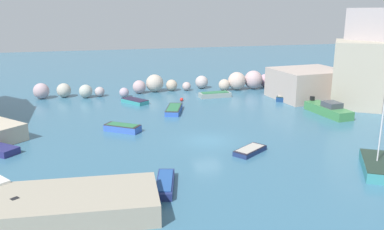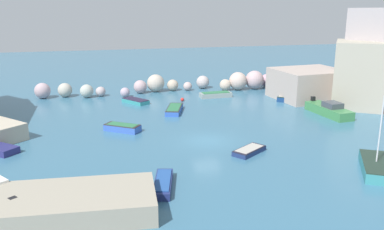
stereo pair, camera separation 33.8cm
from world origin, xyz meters
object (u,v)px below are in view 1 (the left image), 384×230
moored_boat_2 (123,128)px  moored_boat_4 (135,101)px  moored_boat_3 (328,110)px  moored_boat_9 (174,109)px  moored_boat_7 (376,166)px  moored_boat_0 (215,95)px  moored_boat_6 (284,96)px  moored_boat_10 (165,184)px  moored_boat_5 (250,150)px  moored_boat_11 (0,150)px  stone_dock (73,204)px  channel_buoy (182,100)px

moored_boat_2 → moored_boat_4: 11.68m
moored_boat_3 → moored_boat_9: moored_boat_3 is taller
moored_boat_2 → moored_boat_9: moored_boat_2 is taller
moored_boat_4 → moored_boat_7: (14.38, -26.03, 0.16)m
moored_boat_0 → moored_boat_2: size_ratio=1.17×
moored_boat_6 → moored_boat_9: 15.46m
moored_boat_0 → moored_boat_10: bearing=63.2°
moored_boat_5 → moored_boat_10: 9.33m
moored_boat_4 → moored_boat_6: moored_boat_6 is taller
moored_boat_7 → moored_boat_11: 29.52m
moored_boat_4 → moored_boat_11: moored_boat_11 is taller
moored_boat_11 → stone_dock: bearing=-21.3°
moored_boat_6 → moored_boat_7: size_ratio=0.72×
stone_dock → moored_boat_3: (26.93, 16.19, -0.08)m
stone_dock → moored_boat_6: size_ratio=2.38×
moored_boat_5 → moored_boat_11: size_ratio=0.98×
moored_boat_2 → moored_boat_9: bearing=-100.5°
moored_boat_11 → moored_boat_0: bearing=76.1°
moored_boat_7 → moored_boat_10: size_ratio=1.33×
moored_boat_7 → moored_boat_10: bearing=116.6°
stone_dock → moored_boat_0: size_ratio=2.31×
channel_buoy → moored_boat_7: moored_boat_7 is taller
channel_buoy → moored_boat_10: bearing=-105.9°
channel_buoy → moored_boat_7: (8.54, -25.60, 0.19)m
moored_boat_5 → moored_boat_11: bearing=130.4°
moored_boat_9 → moored_boat_3: bearing=90.5°
moored_boat_5 → moored_boat_9: (-3.18, 14.67, 0.08)m
stone_dock → moored_boat_7: size_ratio=1.71×
moored_boat_5 → moored_boat_6: 21.29m
channel_buoy → moored_boat_5: size_ratio=0.13×
moored_boat_4 → moored_boat_0: bearing=59.7°
moored_boat_11 → channel_buoy: bearing=80.1°
moored_boat_0 → moored_boat_6: bearing=156.4°
moored_boat_0 → moored_boat_5: bearing=77.8°
channel_buoy → moored_boat_11: bearing=-142.4°
moored_boat_0 → moored_boat_7: bearing=95.8°
moored_boat_0 → moored_boat_4: 10.62m
moored_boat_10 → stone_dock: bearing=125.7°
moored_boat_0 → moored_boat_9: 9.23m
channel_buoy → moored_boat_3: (14.15, -10.52, 0.36)m
moored_boat_2 → moored_boat_5: moored_boat_2 is taller
moored_boat_2 → moored_boat_3: moored_boat_3 is taller
stone_dock → moored_boat_9: (10.68, 21.68, -0.36)m
moored_boat_0 → moored_boat_11: (-23.55, -15.60, -0.06)m
stone_dock → moored_boat_6: 35.69m
moored_boat_3 → moored_boat_7: size_ratio=1.12×
stone_dock → moored_boat_10: size_ratio=2.27×
moored_boat_7 → moored_boat_11: moored_boat_7 is taller
channel_buoy → moored_boat_4: bearing=175.8°
moored_boat_3 → moored_boat_10: (-21.10, -13.92, -0.30)m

